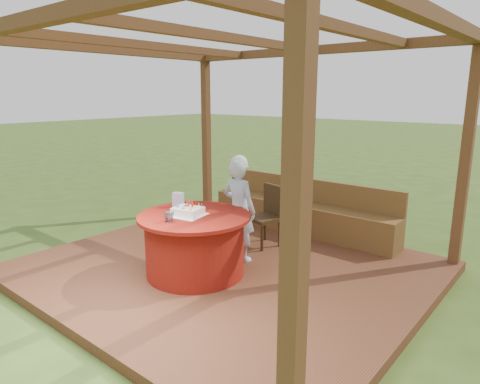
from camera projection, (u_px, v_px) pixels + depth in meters
The scene contains 10 objects.
ground at pixel (227, 274), 5.29m from camera, with size 60.00×60.00×0.00m, color #34501A.
deck at pixel (227, 270), 5.28m from camera, with size 4.50×4.00×0.12m, color brown.
pergola at pixel (226, 73), 4.75m from camera, with size 4.50×4.00×2.72m.
bench at pixel (301, 214), 6.50m from camera, with size 3.00×0.42×0.80m.
table at pixel (195, 244), 4.94m from camera, with size 1.29×1.29×0.71m.
chair at pixel (268, 213), 5.89m from camera, with size 0.47×0.47×0.84m.
elderly_woman at pixel (239, 208), 5.31m from camera, with size 0.48×0.32×1.34m.
birthday_cake at pixel (188, 211), 4.83m from camera, with size 0.42×0.42×0.17m.
gift_bag at pixel (178, 200), 5.19m from camera, with size 0.12×0.08×0.18m, color #CC84B9.
drinking_glass at pixel (169, 217), 4.58m from camera, with size 0.11×0.11×0.11m, color silver.
Camera 1 is at (3.26, -3.70, 2.19)m, focal length 32.00 mm.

